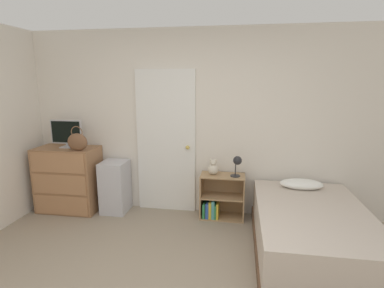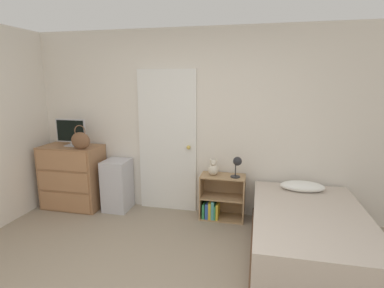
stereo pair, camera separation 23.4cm
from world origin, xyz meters
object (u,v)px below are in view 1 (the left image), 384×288
at_px(storage_bin, 115,187).
at_px(handbag, 77,142).
at_px(teddy_bear, 213,168).
at_px(tv, 66,133).
at_px(dresser, 69,179).
at_px(desk_lamp, 237,162).
at_px(bed, 311,231).
at_px(bookshelf, 219,200).

bearing_deg(storage_bin, handbag, -155.06).
relative_size(handbag, teddy_bear, 1.53).
bearing_deg(tv, handbag, -33.74).
height_order(dresser, tv, tv).
xyz_separation_m(storage_bin, teddy_bear, (1.40, 0.04, 0.34)).
xyz_separation_m(dresser, storage_bin, (0.68, 0.05, -0.09)).
relative_size(storage_bin, teddy_bear, 3.35).
xyz_separation_m(dresser, desk_lamp, (2.40, 0.04, 0.34)).
relative_size(tv, bed, 0.25).
height_order(handbag, teddy_bear, handbag).
distance_m(handbag, bookshelf, 2.08).
bearing_deg(tv, desk_lamp, 0.23).
height_order(handbag, storage_bin, handbag).
bearing_deg(handbag, bed, -10.12).
bearing_deg(storage_bin, bookshelf, 1.62).
height_order(tv, storage_bin, tv).
distance_m(tv, storage_bin, 1.02).
xyz_separation_m(handbag, storage_bin, (0.42, 0.19, -0.68)).
relative_size(teddy_bear, bed, 0.12).
height_order(tv, desk_lamp, tv).
bearing_deg(teddy_bear, storage_bin, -178.52).
xyz_separation_m(bookshelf, desk_lamp, (0.24, -0.05, 0.56)).
distance_m(bookshelf, bed, 1.30).
xyz_separation_m(bookshelf, bed, (1.05, -0.76, 0.02)).
bearing_deg(desk_lamp, dresser, -179.04).
distance_m(dresser, bed, 3.29).
relative_size(dresser, desk_lamp, 3.30).
xyz_separation_m(storage_bin, bookshelf, (1.48, 0.04, -0.12)).
bearing_deg(tv, bookshelf, 1.63).
bearing_deg(handbag, bookshelf, 7.07).
height_order(teddy_bear, desk_lamp, desk_lamp).
bearing_deg(bed, dresser, 168.24).
bearing_deg(dresser, teddy_bear, 2.37).
distance_m(dresser, tv, 0.67).
height_order(dresser, bookshelf, dresser).
xyz_separation_m(dresser, bed, (3.21, -0.67, -0.20)).
xyz_separation_m(tv, handbag, (0.26, -0.17, -0.08)).
relative_size(bookshelf, bed, 0.33).
height_order(tv, bookshelf, tv).
xyz_separation_m(teddy_bear, bed, (1.13, -0.76, -0.44)).
xyz_separation_m(tv, teddy_bear, (2.08, 0.06, -0.43)).
bearing_deg(tv, bed, -12.31).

